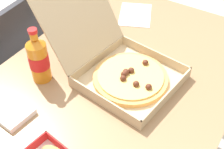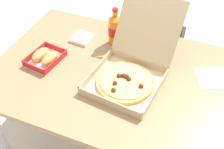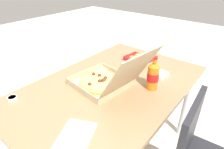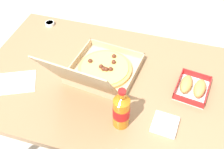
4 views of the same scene
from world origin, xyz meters
name	(u,v)px [view 3 (image 3 of 4)]	position (x,y,z in m)	size (l,w,h in m)	color
dining_table	(111,93)	(0.00, 0.00, 0.63)	(1.34, 0.86, 0.70)	#997551
pizza_box_open	(105,80)	(0.04, -0.01, 0.75)	(0.38, 0.53, 0.33)	tan
bread_side_box	(138,59)	(-0.42, -0.05, 0.73)	(0.17, 0.21, 0.06)	white
cola_bottle	(153,76)	(-0.13, 0.24, 0.80)	(0.07, 0.07, 0.22)	orange
paper_menu	(75,137)	(0.45, 0.16, 0.70)	(0.21, 0.15, 0.00)	white
napkin_pile	(159,74)	(-0.32, 0.19, 0.71)	(0.11, 0.11, 0.02)	white
dipping_sauce_cup	(12,98)	(0.49, -0.35, 0.71)	(0.06, 0.06, 0.02)	white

